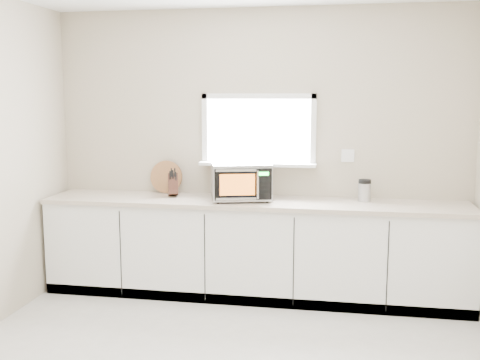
# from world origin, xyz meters

# --- Properties ---
(back_wall) EXTENTS (4.00, 0.17, 2.70)m
(back_wall) POSITION_xyz_m (0.00, 2.00, 1.36)
(back_wall) COLOR #B7A691
(back_wall) RESTS_ON ground
(cabinets) EXTENTS (3.92, 0.60, 0.88)m
(cabinets) POSITION_xyz_m (0.00, 1.70, 0.44)
(cabinets) COLOR white
(cabinets) RESTS_ON ground
(countertop) EXTENTS (3.92, 0.64, 0.04)m
(countertop) POSITION_xyz_m (0.00, 1.69, 0.90)
(countertop) COLOR beige
(countertop) RESTS_ON cabinets
(microwave) EXTENTS (0.62, 0.54, 0.34)m
(microwave) POSITION_xyz_m (-0.12, 1.70, 1.10)
(microwave) COLOR black
(microwave) RESTS_ON countertop
(knife_block) EXTENTS (0.15, 0.21, 0.28)m
(knife_block) POSITION_xyz_m (-0.80, 1.77, 1.04)
(knife_block) COLOR #402417
(knife_block) RESTS_ON countertop
(cutting_board) EXTENTS (0.32, 0.08, 0.32)m
(cutting_board) POSITION_xyz_m (-0.92, 1.94, 1.08)
(cutting_board) COLOR #A76A40
(cutting_board) RESTS_ON countertop
(coffee_grinder) EXTENTS (0.13, 0.13, 0.20)m
(coffee_grinder) POSITION_xyz_m (1.01, 1.83, 1.02)
(coffee_grinder) COLOR #ACAEB3
(coffee_grinder) RESTS_ON countertop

